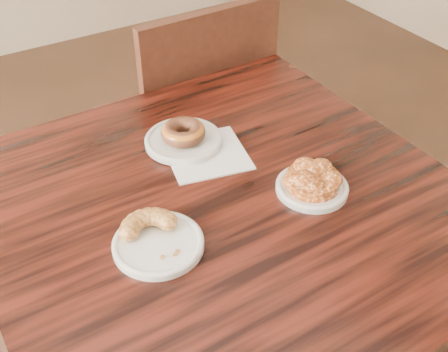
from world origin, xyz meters
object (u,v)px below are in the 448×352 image
apple_fritter (313,179)px  cruller_fragment (157,235)px  chair_far (181,122)px  cafe_table (224,318)px  glazed_donut (183,132)px

apple_fritter → cruller_fragment: size_ratio=1.24×
cruller_fragment → chair_far: bearing=60.3°
apple_fritter → chair_far: bearing=82.8°
cruller_fragment → cafe_table: bearing=15.8°
apple_fritter → cafe_table: bearing=158.2°
glazed_donut → apple_fritter: size_ratio=0.64×
glazed_donut → cruller_fragment: bearing=-126.4°
chair_far → cafe_table: bearing=67.8°
cafe_table → apple_fritter: size_ratio=5.95×
chair_far → glazed_donut: bearing=62.4°
apple_fritter → cruller_fragment: 0.33m
cruller_fragment → glazed_donut: bearing=53.6°
cafe_table → chair_far: (0.26, 0.70, 0.08)m
cafe_table → chair_far: size_ratio=1.01×
cafe_table → glazed_donut: 0.46m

